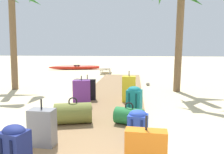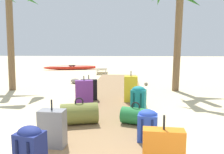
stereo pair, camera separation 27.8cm
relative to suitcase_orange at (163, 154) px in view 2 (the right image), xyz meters
name	(u,v)px [view 2 (the right image)]	position (x,y,z in m)	size (l,w,h in m)	color
ground_plane	(112,106)	(-0.75, 3.21, -0.36)	(60.00, 60.00, 0.00)	beige
boardwalk	(114,96)	(-0.75, 4.18, -0.32)	(1.72, 9.79, 0.08)	olive
suitcase_orange	(163,154)	(0.00, 0.00, 0.00)	(0.45, 0.19, 0.71)	orange
suitcase_grey	(52,128)	(-1.44, 0.70, -0.01)	(0.38, 0.24, 0.68)	slate
suitcase_purple	(84,93)	(-1.40, 2.97, 0.03)	(0.45, 0.28, 0.72)	#6B2D84
backpack_blue	(148,124)	(-0.07, 0.99, -0.02)	(0.32, 0.29, 0.48)	#2847B7
suitcase_yellow	(131,89)	(-0.27, 3.44, 0.06)	(0.35, 0.25, 0.80)	gold
duffel_bag_olive	(79,114)	(-1.25, 1.66, -0.08)	(0.75, 0.54, 0.50)	olive
backpack_navy	(30,150)	(-1.43, -0.04, 0.02)	(0.33, 0.30, 0.57)	navy
duffel_bag_green	(136,116)	(-0.22, 1.71, -0.12)	(0.59, 0.45, 0.42)	#237538
suitcase_black	(89,90)	(-1.38, 3.55, 0.00)	(0.46, 0.22, 0.68)	black
backpack_teal	(138,99)	(-0.13, 2.40, 0.03)	(0.35, 0.32, 0.59)	#197A7F
lounge_chair	(102,68)	(-1.76, 10.22, -0.03)	(0.71, 1.60, 0.77)	white
kayak	(72,67)	(-3.91, 12.14, -0.21)	(3.70, 1.30, 0.30)	red
rock_right_far	(146,84)	(0.39, 6.38, -0.30)	(0.16, 0.14, 0.12)	gray
rock_left_mid	(75,81)	(-2.48, 6.70, -0.26)	(0.33, 0.38, 0.20)	gray
rock_left_near	(43,114)	(-2.12, 2.15, -0.26)	(0.26, 0.18, 0.19)	slate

